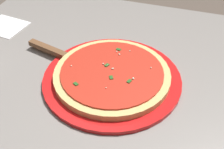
{
  "coord_description": "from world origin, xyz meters",
  "views": [
    {
      "loc": [
        0.17,
        -0.55,
        1.25
      ],
      "look_at": [
        -0.01,
        -0.02,
        0.77
      ],
      "focal_mm": 48.24,
      "sensor_mm": 36.0,
      "label": 1
    }
  ],
  "objects_px": {
    "serving_plate": "(112,79)",
    "pizza": "(112,74)",
    "napkin_folded_right": "(5,26)",
    "pizza_server": "(60,55)"
  },
  "relations": [
    {
      "from": "serving_plate",
      "to": "pizza",
      "type": "distance_m",
      "value": 0.01
    },
    {
      "from": "serving_plate",
      "to": "pizza",
      "type": "height_order",
      "value": "pizza"
    },
    {
      "from": "serving_plate",
      "to": "pizza",
      "type": "bearing_deg",
      "value": 84.68
    },
    {
      "from": "serving_plate",
      "to": "napkin_folded_right",
      "type": "distance_m",
      "value": 0.42
    },
    {
      "from": "pizza",
      "to": "napkin_folded_right",
      "type": "distance_m",
      "value": 0.42
    },
    {
      "from": "serving_plate",
      "to": "pizza_server",
      "type": "xyz_separation_m",
      "value": [
        -0.16,
        0.04,
        0.01
      ]
    },
    {
      "from": "napkin_folded_right",
      "to": "pizza_server",
      "type": "bearing_deg",
      "value": -22.7
    },
    {
      "from": "serving_plate",
      "to": "pizza_server",
      "type": "distance_m",
      "value": 0.16
    },
    {
      "from": "pizza_server",
      "to": "napkin_folded_right",
      "type": "xyz_separation_m",
      "value": [
        -0.24,
        0.1,
        -0.01
      ]
    },
    {
      "from": "serving_plate",
      "to": "pizza",
      "type": "xyz_separation_m",
      "value": [
        0.0,
        0.0,
        0.01
      ]
    }
  ]
}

